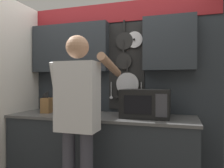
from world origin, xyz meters
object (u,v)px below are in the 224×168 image
at_px(utensil_crock, 78,108).
at_px(person, 78,111).
at_px(microwave, 146,103).
at_px(knife_block, 47,105).

relative_size(utensil_crock, person, 0.20).
bearing_deg(microwave, person, -134.50).
height_order(microwave, knife_block, microwave).
xyz_separation_m(microwave, knife_block, (-1.25, 0.00, -0.06)).
bearing_deg(utensil_crock, person, -64.21).
bearing_deg(knife_block, utensil_crock, 0.12).
distance_m(utensil_crock, person, 0.62).
distance_m(microwave, person, 0.78).
bearing_deg(utensil_crock, knife_block, -179.88).
xyz_separation_m(microwave, person, (-0.54, -0.55, -0.03)).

